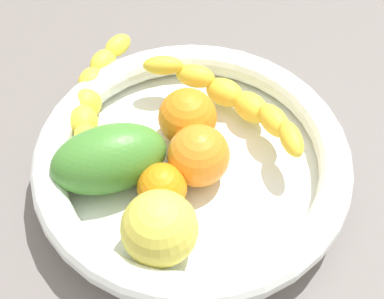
% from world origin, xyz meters
% --- Properties ---
extents(kitchen_counter, '(1.20, 1.20, 0.03)m').
position_xyz_m(kitchen_counter, '(0.00, 0.00, 0.01)').
color(kitchen_counter, slate).
rests_on(kitchen_counter, ground).
extents(fruit_bowl, '(0.34, 0.34, 0.06)m').
position_xyz_m(fruit_bowl, '(0.00, 0.00, 0.06)').
color(fruit_bowl, white).
rests_on(fruit_bowl, kitchen_counter).
extents(banana_draped_left, '(0.21, 0.10, 0.05)m').
position_xyz_m(banana_draped_left, '(0.03, -0.08, 0.08)').
color(banana_draped_left, yellow).
rests_on(banana_draped_left, fruit_bowl).
extents(banana_draped_right, '(0.18, 0.14, 0.04)m').
position_xyz_m(banana_draped_right, '(0.13, 0.05, 0.08)').
color(banana_draped_right, yellow).
rests_on(banana_draped_right, fruit_bowl).
extents(orange_front, '(0.07, 0.07, 0.07)m').
position_xyz_m(orange_front, '(-0.01, -0.00, 0.08)').
color(orange_front, orange).
rests_on(orange_front, fruit_bowl).
extents(orange_mid_left, '(0.06, 0.06, 0.06)m').
position_xyz_m(orange_mid_left, '(0.04, -0.02, 0.08)').
color(orange_mid_left, orange).
rests_on(orange_mid_left, fruit_bowl).
extents(orange_mid_right, '(0.05, 0.05, 0.05)m').
position_xyz_m(orange_mid_right, '(-0.02, 0.05, 0.08)').
color(orange_mid_right, orange).
rests_on(orange_mid_right, fruit_bowl).
extents(apple_yellow, '(0.07, 0.07, 0.07)m').
position_xyz_m(apple_yellow, '(-0.06, 0.08, 0.09)').
color(apple_yellow, '#DDD14B').
rests_on(apple_yellow, fruit_bowl).
extents(mango_green, '(0.10, 0.13, 0.07)m').
position_xyz_m(mango_green, '(0.03, 0.08, 0.09)').
color(mango_green, '#468B33').
rests_on(mango_green, fruit_bowl).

